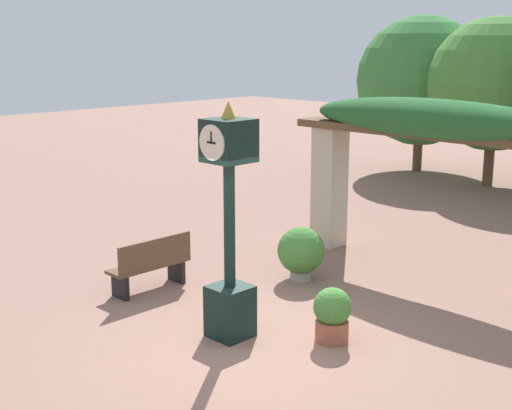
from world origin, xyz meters
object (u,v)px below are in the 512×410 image
(pedestal_clock, at_px, (229,228))
(park_bench, at_px, (151,265))
(potted_plant_near_left, at_px, (301,252))
(potted_plant_near_right, at_px, (332,314))

(pedestal_clock, relative_size, park_bench, 2.28)
(potted_plant_near_left, height_order, potted_plant_near_right, potted_plant_near_left)
(pedestal_clock, bearing_deg, park_bench, 171.13)
(potted_plant_near_left, bearing_deg, park_bench, -122.62)
(pedestal_clock, xyz_separation_m, potted_plant_near_left, (-0.88, 2.46, -1.04))
(potted_plant_near_right, distance_m, park_bench, 3.36)
(pedestal_clock, bearing_deg, potted_plant_near_right, 38.42)
(pedestal_clock, distance_m, potted_plant_near_left, 2.82)
(pedestal_clock, bearing_deg, potted_plant_near_left, 109.63)
(potted_plant_near_left, bearing_deg, pedestal_clock, -70.37)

